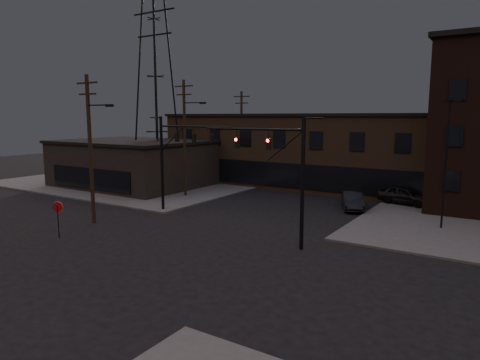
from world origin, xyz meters
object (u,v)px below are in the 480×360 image
at_px(parked_car_lot_a, 405,195).
at_px(car_crossing, 353,201).
at_px(traffic_signal_near, 286,167).
at_px(traffic_signal_far, 173,153).
at_px(stop_sign, 58,211).

height_order(parked_car_lot_a, car_crossing, parked_car_lot_a).
relative_size(traffic_signal_near, traffic_signal_far, 1.00).
xyz_separation_m(stop_sign, car_crossing, (13.50, 19.23, -1.09)).
distance_m(traffic_signal_near, car_crossing, 13.42).
height_order(traffic_signal_near, traffic_signal_far, same).
distance_m(traffic_signal_near, parked_car_lot_a, 17.64).
bearing_deg(stop_sign, traffic_signal_near, 25.90).
height_order(traffic_signal_near, stop_sign, traffic_signal_near).
xyz_separation_m(traffic_signal_near, parked_car_lot_a, (3.64, 16.80, -3.97)).
height_order(traffic_signal_near, car_crossing, traffic_signal_near).
xyz_separation_m(traffic_signal_far, car_crossing, (12.22, 9.25, -4.26)).
distance_m(traffic_signal_near, stop_sign, 15.17).
bearing_deg(stop_sign, traffic_signal_far, 82.68).
distance_m(stop_sign, parked_car_lot_a, 28.85).
bearing_deg(traffic_signal_near, car_crossing, 89.36).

